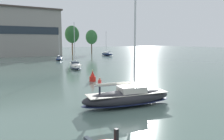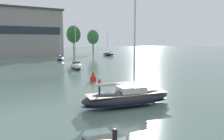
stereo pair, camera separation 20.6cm
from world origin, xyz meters
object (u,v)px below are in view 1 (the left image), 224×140
object	(u,v)px
tree_shore_left	(72,34)
tree_shore_right	(92,37)
sailboat_moored_near_marina	(75,65)
sailboat_moored_mid_channel	(107,54)
sailboat_main	(128,97)
sailboat_moored_far_slip	(59,58)
channel_buoy	(93,77)

from	to	relation	value
tree_shore_left	tree_shore_right	world-z (taller)	tree_shore_left
tree_shore_right	sailboat_moored_near_marina	xyz separation A→B (m)	(-29.74, -50.66, -7.68)
tree_shore_right	sailboat_moored_mid_channel	xyz separation A→B (m)	(0.37, -14.60, -7.70)
tree_shore_right	sailboat_moored_mid_channel	distance (m)	16.51
tree_shore_right	sailboat_moored_near_marina	world-z (taller)	tree_shore_right
tree_shore_right	sailboat_main	size ratio (longest dim) A/B	0.90
sailboat_moored_near_marina	sailboat_moored_mid_channel	size ratio (longest dim) A/B	1.02
tree_shore_right	tree_shore_left	bearing A→B (deg)	-170.63
tree_shore_right	sailboat_main	bearing A→B (deg)	-114.24
tree_shore_left	sailboat_moored_near_marina	world-z (taller)	tree_shore_left
sailboat_moored_near_marina	sailboat_moored_mid_channel	distance (m)	46.98
tree_shore_left	sailboat_moored_near_marina	bearing A→B (deg)	-110.94
tree_shore_left	sailboat_moored_far_slip	size ratio (longest dim) A/B	1.51
sailboat_moored_near_marina	sailboat_moored_far_slip	bearing A→B (deg)	80.53
sailboat_main	tree_shore_left	bearing A→B (deg)	72.13
channel_buoy	sailboat_moored_mid_channel	bearing A→B (deg)	57.32
sailboat_main	sailboat_moored_near_marina	world-z (taller)	sailboat_main
sailboat_moored_mid_channel	sailboat_moored_far_slip	distance (m)	28.74
tree_shore_right	sailboat_moored_far_slip	size ratio (longest dim) A/B	1.33
sailboat_moored_mid_channel	tree_shore_left	bearing A→B (deg)	131.82
tree_shore_right	sailboat_moored_mid_channel	size ratio (longest dim) A/B	1.11
sailboat_moored_near_marina	sailboat_moored_far_slip	xyz separation A→B (m)	(4.01, 24.04, -0.13)
tree_shore_left	sailboat_main	xyz separation A→B (m)	(-25.83, -80.11, -8.66)
sailboat_main	sailboat_moored_near_marina	xyz separation A→B (m)	(7.14, 31.27, -0.16)
tree_shore_left	sailboat_moored_mid_channel	xyz separation A→B (m)	(11.43, -12.77, -8.83)
sailboat_moored_far_slip	channel_buoy	xyz separation A→B (m)	(-8.04, -41.18, 0.13)
tree_shore_right	sailboat_main	distance (m)	90.17
tree_shore_left	tree_shore_right	bearing A→B (deg)	9.37
sailboat_moored_far_slip	channel_buoy	size ratio (longest dim) A/B	4.79
tree_shore_left	channel_buoy	xyz separation A→B (m)	(-22.71, -65.98, -8.82)
sailboat_moored_near_marina	channel_buoy	size ratio (longest dim) A/B	5.83
tree_shore_left	sailboat_moored_near_marina	xyz separation A→B (m)	(-18.69, -48.84, -8.82)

